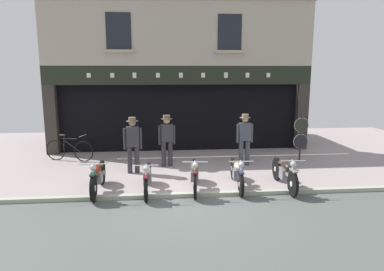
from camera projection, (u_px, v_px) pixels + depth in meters
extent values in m
cube|color=gray|center=(181.00, 153.00, 13.59)|extent=(22.14, 10.00, 0.08)
cube|color=#A2A993|center=(193.00, 196.00, 8.76)|extent=(22.14, 0.16, 0.18)
cube|color=black|center=(178.00, 112.00, 15.59)|extent=(9.33, 4.00, 2.60)
cube|color=#332D28|center=(52.00, 120.00, 13.07)|extent=(0.44, 0.36, 2.60)
cube|color=#332D28|center=(301.00, 117.00, 13.96)|extent=(0.44, 0.36, 2.60)
cube|color=black|center=(180.00, 114.00, 13.86)|extent=(8.92, 0.03, 2.18)
cube|color=black|center=(180.00, 75.00, 13.16)|extent=(10.14, 0.24, 0.70)
cube|color=silver|center=(89.00, 75.00, 12.72)|extent=(0.14, 0.03, 0.17)
cube|color=silver|center=(112.00, 75.00, 12.80)|extent=(0.14, 0.03, 0.17)
cube|color=silver|center=(134.00, 75.00, 12.87)|extent=(0.14, 0.03, 0.20)
cube|color=silver|center=(158.00, 75.00, 12.95)|extent=(0.14, 0.03, 0.17)
cube|color=silver|center=(181.00, 75.00, 13.03)|extent=(0.14, 0.03, 0.19)
cube|color=silver|center=(203.00, 75.00, 13.10)|extent=(0.14, 0.03, 0.18)
cube|color=silver|center=(226.00, 75.00, 13.18)|extent=(0.14, 0.03, 0.21)
cube|color=silver|center=(247.00, 75.00, 13.26)|extent=(0.14, 0.03, 0.18)
cube|color=silver|center=(268.00, 75.00, 13.33)|extent=(0.14, 0.03, 0.16)
cube|color=#ACA18D|center=(180.00, 32.00, 12.95)|extent=(10.14, 0.40, 2.44)
cube|color=black|center=(118.00, 31.00, 12.54)|extent=(0.90, 0.02, 1.30)
cube|color=#ACA18D|center=(119.00, 51.00, 12.63)|extent=(1.10, 0.12, 0.10)
cube|color=black|center=(230.00, 32.00, 12.91)|extent=(0.90, 0.02, 1.30)
cube|color=#ACA18D|center=(230.00, 52.00, 13.00)|extent=(1.10, 0.12, 0.10)
cylinder|color=black|center=(93.00, 188.00, 8.38)|extent=(0.07, 0.67, 0.67)
cylinder|color=silver|center=(93.00, 188.00, 8.38)|extent=(0.10, 0.15, 0.15)
cylinder|color=black|center=(102.00, 172.00, 9.66)|extent=(0.08, 0.67, 0.67)
cylinder|color=silver|center=(102.00, 172.00, 9.66)|extent=(0.11, 0.15, 0.15)
cube|color=#163B2A|center=(98.00, 175.00, 9.00)|extent=(0.07, 1.21, 0.07)
cube|color=slate|center=(98.00, 178.00, 9.01)|extent=(0.20, 0.32, 0.26)
ellipsoid|color=maroon|center=(96.00, 170.00, 8.81)|extent=(0.22, 0.46, 0.20)
ellipsoid|color=#38281E|center=(99.00, 166.00, 9.20)|extent=(0.20, 0.30, 0.10)
cube|color=#163B2A|center=(93.00, 174.00, 8.31)|extent=(0.10, 0.36, 0.04)
sphere|color=silver|center=(93.00, 167.00, 8.34)|extent=(0.15, 0.15, 0.15)
cylinder|color=silver|center=(93.00, 164.00, 8.33)|extent=(0.62, 0.02, 0.02)
cylinder|color=silver|center=(93.00, 176.00, 8.36)|extent=(0.04, 0.23, 0.62)
cylinder|color=black|center=(146.00, 189.00, 8.39)|extent=(0.08, 0.61, 0.61)
cylinder|color=silver|center=(146.00, 189.00, 8.39)|extent=(0.10, 0.14, 0.13)
cylinder|color=black|center=(149.00, 173.00, 9.70)|extent=(0.09, 0.61, 0.61)
cylinder|color=silver|center=(149.00, 173.00, 9.70)|extent=(0.11, 0.14, 0.13)
cube|color=#54161D|center=(147.00, 176.00, 9.02)|extent=(0.10, 1.23, 0.07)
cube|color=slate|center=(148.00, 179.00, 9.03)|extent=(0.21, 0.32, 0.26)
ellipsoid|color=gray|center=(147.00, 171.00, 8.82)|extent=(0.23, 0.46, 0.20)
ellipsoid|color=#38281E|center=(148.00, 167.00, 9.22)|extent=(0.21, 0.30, 0.10)
cube|color=#54161D|center=(146.00, 176.00, 8.33)|extent=(0.11, 0.36, 0.04)
sphere|color=silver|center=(146.00, 169.00, 8.35)|extent=(0.15, 0.15, 0.15)
cylinder|color=silver|center=(146.00, 165.00, 8.34)|extent=(0.62, 0.04, 0.02)
cylinder|color=silver|center=(146.00, 177.00, 8.37)|extent=(0.04, 0.27, 0.61)
cylinder|color=black|center=(195.00, 185.00, 8.58)|extent=(0.12, 0.67, 0.67)
cylinder|color=silver|center=(195.00, 185.00, 8.58)|extent=(0.11, 0.15, 0.15)
cylinder|color=black|center=(194.00, 170.00, 9.87)|extent=(0.13, 0.67, 0.67)
cylinder|color=silver|center=(194.00, 170.00, 9.87)|extent=(0.12, 0.16, 0.15)
cube|color=#571C1F|center=(195.00, 173.00, 9.20)|extent=(0.17, 1.21, 0.07)
cube|color=slate|center=(195.00, 176.00, 9.22)|extent=(0.23, 0.34, 0.26)
ellipsoid|color=#354F26|center=(195.00, 167.00, 9.01)|extent=(0.26, 0.48, 0.20)
ellipsoid|color=#38281E|center=(194.00, 164.00, 9.40)|extent=(0.22, 0.32, 0.10)
cube|color=#571C1F|center=(195.00, 172.00, 8.51)|extent=(0.13, 0.37, 0.04)
sphere|color=silver|center=(195.00, 165.00, 8.55)|extent=(0.15, 0.15, 0.15)
cylinder|color=silver|center=(195.00, 162.00, 8.53)|extent=(0.62, 0.07, 0.02)
cylinder|color=silver|center=(195.00, 174.00, 8.56)|extent=(0.06, 0.28, 0.61)
cylinder|color=black|center=(241.00, 184.00, 8.73)|extent=(0.12, 0.62, 0.62)
cylinder|color=silver|center=(241.00, 184.00, 8.73)|extent=(0.11, 0.14, 0.14)
cylinder|color=black|center=(233.00, 169.00, 10.15)|extent=(0.13, 0.62, 0.62)
cylinder|color=silver|center=(233.00, 169.00, 10.15)|extent=(0.12, 0.14, 0.14)
cube|color=#272D49|center=(237.00, 172.00, 9.42)|extent=(0.17, 1.33, 0.07)
cube|color=slate|center=(237.00, 174.00, 9.43)|extent=(0.22, 0.33, 0.26)
ellipsoid|color=#A8A18D|center=(238.00, 166.00, 9.21)|extent=(0.25, 0.48, 0.20)
ellipsoid|color=#38281E|center=(236.00, 163.00, 9.64)|extent=(0.22, 0.31, 0.10)
cube|color=#272D49|center=(241.00, 172.00, 8.67)|extent=(0.13, 0.37, 0.04)
sphere|color=silver|center=(241.00, 165.00, 8.70)|extent=(0.15, 0.15, 0.15)
cylinder|color=silver|center=(241.00, 161.00, 8.68)|extent=(0.62, 0.07, 0.02)
cylinder|color=silver|center=(241.00, 173.00, 8.72)|extent=(0.06, 0.30, 0.60)
cylinder|color=black|center=(293.00, 184.00, 8.71)|extent=(0.09, 0.66, 0.66)
cylinder|color=silver|center=(293.00, 184.00, 8.71)|extent=(0.11, 0.15, 0.14)
cylinder|color=black|center=(277.00, 169.00, 10.05)|extent=(0.10, 0.66, 0.66)
cylinder|color=silver|center=(277.00, 169.00, 10.05)|extent=(0.12, 0.15, 0.14)
cube|color=gray|center=(284.00, 172.00, 9.36)|extent=(0.12, 1.26, 0.07)
cube|color=slate|center=(284.00, 174.00, 9.37)|extent=(0.21, 0.33, 0.26)
ellipsoid|color=black|center=(287.00, 166.00, 9.16)|extent=(0.24, 0.47, 0.20)
ellipsoid|color=#38281E|center=(282.00, 163.00, 9.57)|extent=(0.21, 0.31, 0.10)
cube|color=gray|center=(294.00, 171.00, 8.65)|extent=(0.11, 0.36, 0.04)
sphere|color=silver|center=(293.00, 164.00, 8.68)|extent=(0.15, 0.15, 0.15)
cylinder|color=silver|center=(293.00, 161.00, 8.67)|extent=(0.62, 0.05, 0.02)
cylinder|color=silver|center=(293.00, 172.00, 8.70)|extent=(0.05, 0.28, 0.60)
cylinder|color=#2D2D33|center=(137.00, 159.00, 10.74)|extent=(0.15, 0.15, 0.85)
cylinder|color=#2D2D33|center=(130.00, 160.00, 10.70)|extent=(0.15, 0.15, 0.85)
cube|color=#2D2D33|center=(133.00, 137.00, 10.59)|extent=(0.39, 0.24, 0.61)
cube|color=silver|center=(133.00, 134.00, 10.69)|extent=(0.14, 0.03, 0.34)
cube|color=black|center=(133.00, 134.00, 10.70)|extent=(0.05, 0.02, 0.32)
cylinder|color=#2D2D33|center=(140.00, 138.00, 10.64)|extent=(0.09, 0.09, 0.65)
cylinder|color=#2D2D33|center=(125.00, 139.00, 10.56)|extent=(0.09, 0.09, 0.65)
sphere|color=#9E7A5B|center=(132.00, 123.00, 10.51)|extent=(0.21, 0.21, 0.21)
cylinder|color=brown|center=(132.00, 121.00, 10.50)|extent=(0.36, 0.36, 0.01)
cylinder|color=brown|center=(132.00, 119.00, 10.49)|extent=(0.22, 0.22, 0.12)
cylinder|color=#2D2D33|center=(170.00, 153.00, 11.51)|extent=(0.15, 0.15, 0.86)
cylinder|color=#2D2D33|center=(164.00, 154.00, 11.46)|extent=(0.15, 0.15, 0.86)
cube|color=#2D2D33|center=(167.00, 133.00, 11.36)|extent=(0.41, 0.28, 0.57)
cube|color=silver|center=(166.00, 130.00, 11.45)|extent=(0.14, 0.04, 0.32)
cube|color=#47234C|center=(166.00, 130.00, 11.47)|extent=(0.05, 0.02, 0.30)
cylinder|color=#2D2D33|center=(174.00, 135.00, 11.43)|extent=(0.09, 0.09, 0.63)
cylinder|color=#2D2D33|center=(160.00, 135.00, 11.31)|extent=(0.09, 0.09, 0.63)
sphere|color=tan|center=(167.00, 121.00, 11.28)|extent=(0.22, 0.22, 0.22)
cylinder|color=brown|center=(167.00, 119.00, 11.27)|extent=(0.37, 0.37, 0.01)
cylinder|color=brown|center=(167.00, 117.00, 11.26)|extent=(0.23, 0.23, 0.12)
cylinder|color=#3D424C|center=(247.00, 152.00, 11.61)|extent=(0.15, 0.15, 0.87)
cylinder|color=#3D424C|center=(241.00, 153.00, 11.58)|extent=(0.15, 0.15, 0.87)
cube|color=#3D424C|center=(245.00, 132.00, 11.47)|extent=(0.39, 0.23, 0.59)
cube|color=white|center=(244.00, 129.00, 11.57)|extent=(0.14, 0.03, 0.33)
cube|color=maroon|center=(244.00, 129.00, 11.58)|extent=(0.05, 0.01, 0.31)
cylinder|color=#3D424C|center=(252.00, 133.00, 11.51)|extent=(0.09, 0.09, 0.62)
cylinder|color=#3D424C|center=(238.00, 133.00, 11.45)|extent=(0.09, 0.09, 0.62)
sphere|color=tan|center=(245.00, 119.00, 11.39)|extent=(0.21, 0.21, 0.21)
cylinder|color=#7F705B|center=(245.00, 118.00, 11.38)|extent=(0.35, 0.35, 0.01)
cylinder|color=#7F705B|center=(245.00, 116.00, 11.37)|extent=(0.22, 0.22, 0.11)
cylinder|color=#232328|center=(301.00, 137.00, 12.12)|extent=(0.06, 0.06, 1.71)
cylinder|color=#23281E|center=(301.00, 125.00, 12.03)|extent=(0.49, 0.03, 0.49)
torus|color=silver|center=(301.00, 125.00, 12.04)|extent=(0.52, 0.04, 0.52)
cylinder|color=black|center=(301.00, 141.00, 12.13)|extent=(0.49, 0.03, 0.49)
torus|color=silver|center=(300.00, 141.00, 12.15)|extent=(0.52, 0.04, 0.52)
cube|color=silver|center=(132.00, 107.00, 13.48)|extent=(0.77, 0.02, 1.02)
cube|color=#511E19|center=(132.00, 96.00, 13.39)|extent=(0.77, 0.01, 0.20)
torus|color=black|center=(84.00, 152.00, 12.13)|extent=(0.71, 0.24, 0.73)
torus|color=black|center=(56.00, 150.00, 12.32)|extent=(0.71, 0.24, 0.73)
cylinder|color=black|center=(72.00, 146.00, 12.17)|extent=(0.62, 0.21, 0.45)
cylinder|color=black|center=(69.00, 139.00, 12.14)|extent=(0.57, 0.19, 0.03)
cylinder|color=black|center=(64.00, 142.00, 12.21)|extent=(0.09, 0.05, 0.52)
ellipsoid|color=#332319|center=(62.00, 135.00, 12.17)|extent=(0.26, 0.18, 0.06)
cylinder|color=silver|center=(83.00, 136.00, 12.03)|extent=(0.16, 0.49, 0.02)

